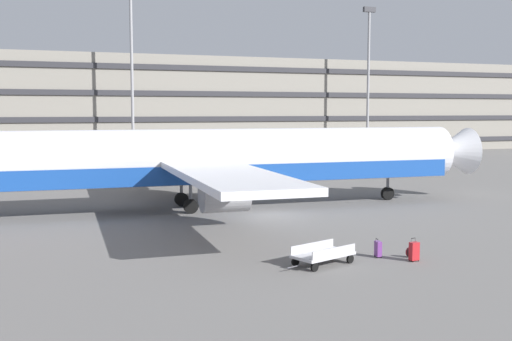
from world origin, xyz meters
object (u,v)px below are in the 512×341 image
object	(u,v)px
airliner	(200,160)
baggage_cart	(323,254)
backpack_black	(410,252)
suitcase_red	(378,249)
suitcase_silver	(414,251)

from	to	relation	value
airliner	baggage_cart	size ratio (longest dim) A/B	12.10
airliner	backpack_black	xyz separation A→B (m)	(5.11, -15.84, -2.95)
suitcase_red	airliner	bearing A→B (deg)	104.04
suitcase_silver	backpack_black	size ratio (longest dim) A/B	1.94
airliner	baggage_cart	xyz separation A→B (m)	(1.03, -15.70, -2.75)
suitcase_red	suitcase_silver	bearing A→B (deg)	-47.35
backpack_black	baggage_cart	xyz separation A→B (m)	(-4.08, 0.14, 0.21)
airliner	suitcase_silver	bearing A→B (deg)	-73.48
airliner	suitcase_red	size ratio (longest dim) A/B	49.39
suitcase_red	baggage_cart	bearing A→B (deg)	-172.83
airliner	suitcase_silver	xyz separation A→B (m)	(4.89, -16.49, -2.74)
suitcase_silver	backpack_black	bearing A→B (deg)	71.20
airliner	suitcase_silver	world-z (taller)	airliner
airliner	backpack_black	world-z (taller)	airliner
backpack_black	baggage_cart	size ratio (longest dim) A/B	0.15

